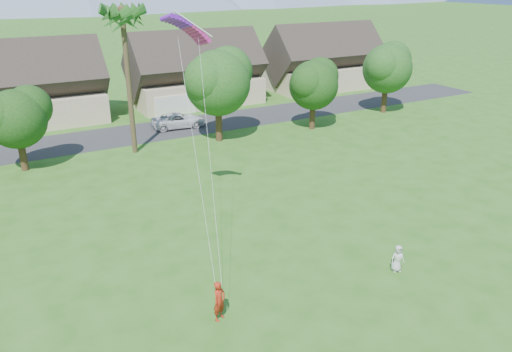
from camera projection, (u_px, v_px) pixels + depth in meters
ground at (366, 329)px, 22.01m from camera, size 500.00×500.00×0.00m
street at (139, 133)px, 49.61m from camera, size 90.00×7.00×0.01m
kite_flyer at (219, 301)px, 22.32m from camera, size 0.84×0.75×1.94m
watcher at (398, 258)px, 26.11m from camera, size 0.84×0.65×1.51m
parked_car at (179, 120)px, 51.23m from camera, size 5.64×3.03×1.51m
houses_row at (117, 83)px, 55.85m from camera, size 72.75×8.19×8.86m
tree_row at (142, 98)px, 42.34m from camera, size 62.27×6.67×8.45m
fan_palm at (122, 13)px, 39.86m from camera, size 3.00×3.00×13.80m
parafoil_kite at (187, 26)px, 27.00m from camera, size 2.88×1.13×0.50m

